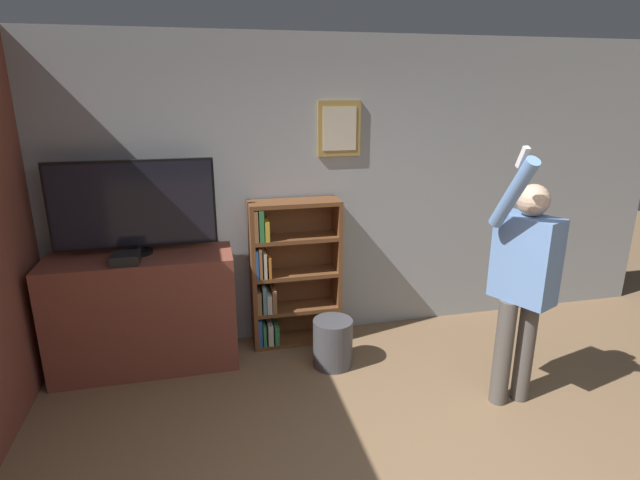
{
  "coord_description": "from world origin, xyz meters",
  "views": [
    {
      "loc": [
        -1.08,
        -1.6,
        2.25
      ],
      "look_at": [
        -0.29,
        1.76,
        1.2
      ],
      "focal_mm": 28.0,
      "sensor_mm": 36.0,
      "label": 1
    }
  ],
  "objects_px": {
    "person": "(524,276)",
    "waste_bin": "(333,343)",
    "television": "(134,206)",
    "game_console": "(126,258)",
    "bookshelf": "(287,276)"
  },
  "relations": [
    {
      "from": "game_console",
      "to": "television",
      "type": "bearing_deg",
      "value": 71.0
    },
    {
      "from": "game_console",
      "to": "person",
      "type": "xyz_separation_m",
      "value": [
        2.75,
        -1.01,
        -0.01
      ]
    },
    {
      "from": "television",
      "to": "bookshelf",
      "type": "distance_m",
      "value": 1.42
    },
    {
      "from": "bookshelf",
      "to": "waste_bin",
      "type": "height_order",
      "value": "bookshelf"
    },
    {
      "from": "bookshelf",
      "to": "waste_bin",
      "type": "distance_m",
      "value": 0.73
    },
    {
      "from": "television",
      "to": "waste_bin",
      "type": "relative_size",
      "value": 3.06
    },
    {
      "from": "person",
      "to": "television",
      "type": "bearing_deg",
      "value": -138.96
    },
    {
      "from": "television",
      "to": "bookshelf",
      "type": "bearing_deg",
      "value": 3.48
    },
    {
      "from": "game_console",
      "to": "bookshelf",
      "type": "distance_m",
      "value": 1.37
    },
    {
      "from": "television",
      "to": "game_console",
      "type": "bearing_deg",
      "value": -109.0
    },
    {
      "from": "game_console",
      "to": "person",
      "type": "bearing_deg",
      "value": -20.16
    },
    {
      "from": "bookshelf",
      "to": "person",
      "type": "xyz_separation_m",
      "value": [
        1.46,
        -1.3,
        0.35
      ]
    },
    {
      "from": "person",
      "to": "waste_bin",
      "type": "relative_size",
      "value": 4.67
    },
    {
      "from": "game_console",
      "to": "person",
      "type": "distance_m",
      "value": 2.93
    },
    {
      "from": "person",
      "to": "waste_bin",
      "type": "xyz_separation_m",
      "value": [
        -1.17,
        0.79,
        -0.79
      ]
    }
  ]
}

